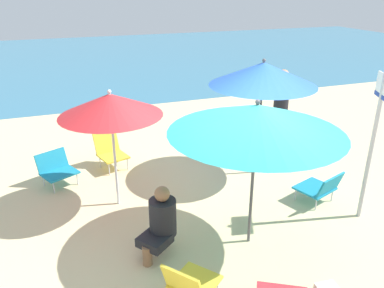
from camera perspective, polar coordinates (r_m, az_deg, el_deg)
ground_plane at (r=5.70m, az=5.93°, el=-12.02°), size 40.00×40.00×0.00m
sea_water at (r=18.87m, az=-13.42°, el=12.22°), size 40.00×16.00×0.01m
umbrella_teal at (r=4.64m, az=9.52°, el=3.69°), size 2.15×2.15×1.99m
umbrella_blue at (r=6.65m, az=10.45°, el=10.14°), size 1.82×1.82×2.09m
umbrella_red at (r=5.65m, az=-11.97°, el=5.68°), size 1.50×1.50×1.85m
beach_chair_a at (r=6.39m, az=18.45°, el=-6.04°), size 0.70×0.71×0.55m
beach_chair_b at (r=7.05m, az=-19.39°, el=-3.36°), size 0.72×0.71×0.56m
beach_chair_d at (r=4.36m, az=-0.31°, el=-19.77°), size 0.72×0.70×0.58m
beach_chair_e at (r=7.40m, az=-12.02°, el=-0.83°), size 0.61×0.70×0.67m
person_a at (r=4.96m, az=-4.65°, el=-11.25°), size 0.56×0.53×0.94m
person_b at (r=7.98m, az=12.91°, el=4.85°), size 0.29×0.29×1.70m
warning_sign at (r=5.83m, az=25.43°, el=2.10°), size 0.21×0.43×2.20m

